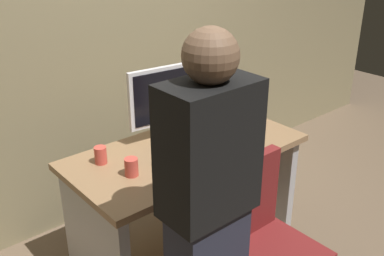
{
  "coord_description": "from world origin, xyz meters",
  "views": [
    {
      "loc": [
        -1.54,
        -1.86,
        1.97
      ],
      "look_at": [
        0.0,
        -0.05,
        0.9
      ],
      "focal_mm": 42.27,
      "sensor_mm": 36.0,
      "label": 1
    }
  ],
  "objects_px": {
    "person_at_desk": "(208,212)",
    "cup_near_keyboard": "(131,167)",
    "desk": "(187,182)",
    "keyboard": "(189,156)",
    "cup_by_monitor": "(101,155)",
    "cell_phone": "(248,136)",
    "office_chair": "(264,256)",
    "book_stack": "(236,113)",
    "mouse": "(222,140)",
    "monitor": "(169,97)"
  },
  "relations": [
    {
      "from": "keyboard",
      "to": "mouse",
      "type": "bearing_deg",
      "value": 1.21
    },
    {
      "from": "cell_phone",
      "to": "book_stack",
      "type": "bearing_deg",
      "value": 72.2
    },
    {
      "from": "cup_by_monitor",
      "to": "cell_phone",
      "type": "relative_size",
      "value": 0.69
    },
    {
      "from": "person_at_desk",
      "to": "monitor",
      "type": "bearing_deg",
      "value": 61.75
    },
    {
      "from": "office_chair",
      "to": "cup_by_monitor",
      "type": "distance_m",
      "value": 1.03
    },
    {
      "from": "person_at_desk",
      "to": "monitor",
      "type": "distance_m",
      "value": 1.01
    },
    {
      "from": "desk",
      "to": "book_stack",
      "type": "xyz_separation_m",
      "value": [
        0.47,
        0.06,
        0.31
      ]
    },
    {
      "from": "mouse",
      "to": "cell_phone",
      "type": "relative_size",
      "value": 0.69
    },
    {
      "from": "cup_near_keyboard",
      "to": "cup_by_monitor",
      "type": "height_order",
      "value": "same"
    },
    {
      "from": "desk",
      "to": "book_stack",
      "type": "distance_m",
      "value": 0.57
    },
    {
      "from": "person_at_desk",
      "to": "cup_near_keyboard",
      "type": "xyz_separation_m",
      "value": [
        0.01,
        0.61,
        -0.04
      ]
    },
    {
      "from": "desk",
      "to": "person_at_desk",
      "type": "height_order",
      "value": "person_at_desk"
    },
    {
      "from": "cup_near_keyboard",
      "to": "cell_phone",
      "type": "height_order",
      "value": "cup_near_keyboard"
    },
    {
      "from": "office_chair",
      "to": "cup_near_keyboard",
      "type": "xyz_separation_m",
      "value": [
        -0.35,
        0.65,
        0.37
      ]
    },
    {
      "from": "person_at_desk",
      "to": "book_stack",
      "type": "relative_size",
      "value": 8.42
    },
    {
      "from": "mouse",
      "to": "cup_near_keyboard",
      "type": "xyz_separation_m",
      "value": [
        -0.64,
        0.03,
        0.03
      ]
    },
    {
      "from": "person_at_desk",
      "to": "cell_phone",
      "type": "relative_size",
      "value": 11.38
    },
    {
      "from": "office_chair",
      "to": "cup_by_monitor",
      "type": "bearing_deg",
      "value": 115.16
    },
    {
      "from": "office_chair",
      "to": "keyboard",
      "type": "distance_m",
      "value": 0.69
    },
    {
      "from": "desk",
      "to": "cell_phone",
      "type": "bearing_deg",
      "value": -17.45
    },
    {
      "from": "person_at_desk",
      "to": "cup_near_keyboard",
      "type": "relative_size",
      "value": 16.4
    },
    {
      "from": "office_chair",
      "to": "cell_phone",
      "type": "height_order",
      "value": "office_chair"
    },
    {
      "from": "office_chair",
      "to": "keyboard",
      "type": "relative_size",
      "value": 2.19
    },
    {
      "from": "person_at_desk",
      "to": "cup_by_monitor",
      "type": "bearing_deg",
      "value": 93.19
    },
    {
      "from": "cup_near_keyboard",
      "to": "cup_by_monitor",
      "type": "distance_m",
      "value": 0.23
    },
    {
      "from": "desk",
      "to": "cup_by_monitor",
      "type": "xyz_separation_m",
      "value": [
        -0.48,
        0.17,
        0.28
      ]
    },
    {
      "from": "mouse",
      "to": "cell_phone",
      "type": "bearing_deg",
      "value": -12.7
    },
    {
      "from": "desk",
      "to": "monitor",
      "type": "xyz_separation_m",
      "value": [
        0.03,
        0.21,
        0.49
      ]
    },
    {
      "from": "office_chair",
      "to": "cup_near_keyboard",
      "type": "bearing_deg",
      "value": 118.73
    },
    {
      "from": "desk",
      "to": "keyboard",
      "type": "height_order",
      "value": "keyboard"
    },
    {
      "from": "office_chair",
      "to": "cup_by_monitor",
      "type": "xyz_separation_m",
      "value": [
        -0.41,
        0.87,
        0.37
      ]
    },
    {
      "from": "cup_by_monitor",
      "to": "book_stack",
      "type": "relative_size",
      "value": 0.51
    },
    {
      "from": "desk",
      "to": "cup_near_keyboard",
      "type": "bearing_deg",
      "value": -172.46
    },
    {
      "from": "monitor",
      "to": "desk",
      "type": "bearing_deg",
      "value": -99.52
    },
    {
      "from": "monitor",
      "to": "cup_near_keyboard",
      "type": "relative_size",
      "value": 5.4
    },
    {
      "from": "person_at_desk",
      "to": "office_chair",
      "type": "bearing_deg",
      "value": -5.48
    },
    {
      "from": "office_chair",
      "to": "cell_phone",
      "type": "distance_m",
      "value": 0.81
    },
    {
      "from": "desk",
      "to": "cell_phone",
      "type": "relative_size",
      "value": 9.9
    },
    {
      "from": "cup_near_keyboard",
      "to": "cell_phone",
      "type": "relative_size",
      "value": 0.69
    },
    {
      "from": "monitor",
      "to": "person_at_desk",
      "type": "bearing_deg",
      "value": -118.25
    },
    {
      "from": "person_at_desk",
      "to": "mouse",
      "type": "xyz_separation_m",
      "value": [
        0.65,
        0.58,
        -0.08
      ]
    },
    {
      "from": "monitor",
      "to": "book_stack",
      "type": "xyz_separation_m",
      "value": [
        0.44,
        -0.15,
        -0.18
      ]
    },
    {
      "from": "desk",
      "to": "book_stack",
      "type": "bearing_deg",
      "value": 7.06
    },
    {
      "from": "keyboard",
      "to": "cup_near_keyboard",
      "type": "height_order",
      "value": "cup_near_keyboard"
    },
    {
      "from": "monitor",
      "to": "cup_by_monitor",
      "type": "bearing_deg",
      "value": -175.77
    },
    {
      "from": "cup_by_monitor",
      "to": "cup_near_keyboard",
      "type": "bearing_deg",
      "value": -76.22
    },
    {
      "from": "desk",
      "to": "mouse",
      "type": "height_order",
      "value": "mouse"
    },
    {
      "from": "desk",
      "to": "keyboard",
      "type": "xyz_separation_m",
      "value": [
        -0.07,
        -0.1,
        0.24
      ]
    },
    {
      "from": "desk",
      "to": "cup_by_monitor",
      "type": "relative_size",
      "value": 14.35
    },
    {
      "from": "keyboard",
      "to": "book_stack",
      "type": "relative_size",
      "value": 2.21
    }
  ]
}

